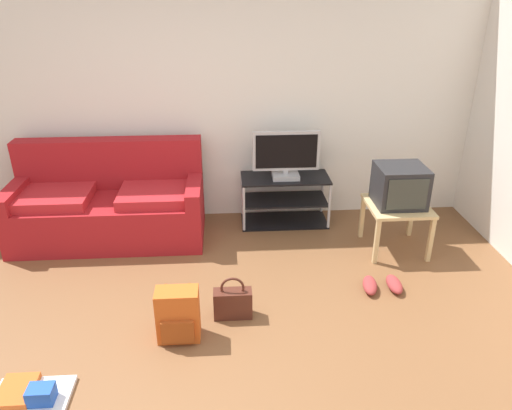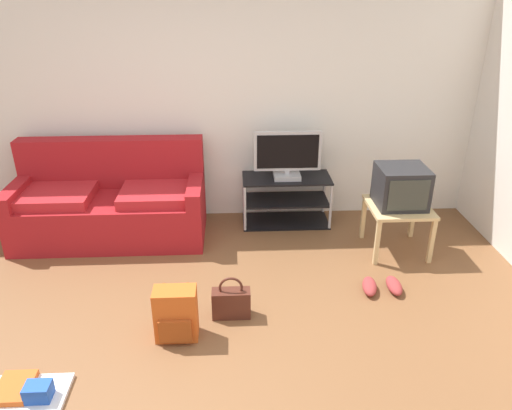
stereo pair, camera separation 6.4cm
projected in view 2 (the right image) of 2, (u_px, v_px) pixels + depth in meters
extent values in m
cube|color=brown|center=(176.00, 367.00, 3.38)|extent=(9.00, 9.80, 0.02)
cube|color=silver|center=(191.00, 94.00, 5.02)|extent=(9.00, 0.10, 2.70)
cube|color=maroon|center=(111.00, 217.00, 4.96)|extent=(1.88, 0.81, 0.45)
cube|color=maroon|center=(112.00, 162.00, 5.03)|extent=(1.88, 0.20, 0.51)
cube|color=maroon|center=(18.00, 191.00, 4.79)|extent=(0.14, 0.81, 0.16)
cube|color=maroon|center=(195.00, 188.00, 4.87)|extent=(0.14, 0.81, 0.16)
cube|color=#AF2026|center=(53.00, 196.00, 4.77)|extent=(0.75, 0.57, 0.10)
cube|color=#AF2026|center=(159.00, 194.00, 4.81)|extent=(0.75, 0.57, 0.10)
cube|color=black|center=(287.00, 178.00, 5.15)|extent=(0.93, 0.43, 0.02)
cube|color=black|center=(286.00, 200.00, 5.25)|extent=(0.89, 0.41, 0.02)
cube|color=black|center=(285.00, 221.00, 5.36)|extent=(0.93, 0.43, 0.02)
cylinder|color=#B7B7BC|center=(245.00, 209.00, 5.05)|extent=(0.03, 0.03, 0.53)
cylinder|color=#B7B7BC|center=(331.00, 207.00, 5.09)|extent=(0.03, 0.03, 0.53)
cylinder|color=#B7B7BC|center=(244.00, 193.00, 5.41)|extent=(0.03, 0.03, 0.53)
cylinder|color=#B7B7BC|center=(324.00, 192.00, 5.45)|extent=(0.03, 0.03, 0.53)
cube|color=#B2B2B7|center=(287.00, 176.00, 5.11)|extent=(0.28, 0.22, 0.05)
cube|color=#B2B2B7|center=(287.00, 172.00, 5.09)|extent=(0.05, 0.04, 0.04)
cube|color=#B2B2B7|center=(288.00, 151.00, 5.00)|extent=(0.69, 0.04, 0.41)
cube|color=black|center=(288.00, 152.00, 4.98)|extent=(0.63, 0.01, 0.35)
cube|color=tan|center=(399.00, 207.00, 4.63)|extent=(0.57, 0.57, 0.03)
cube|color=tan|center=(377.00, 243.00, 4.49)|extent=(0.04, 0.04, 0.45)
cube|color=tan|center=(432.00, 241.00, 4.51)|extent=(0.04, 0.04, 0.45)
cube|color=tan|center=(363.00, 218.00, 4.95)|extent=(0.04, 0.04, 0.45)
cube|color=tan|center=(413.00, 217.00, 4.97)|extent=(0.04, 0.04, 0.45)
cube|color=#232326|center=(401.00, 186.00, 4.56)|extent=(0.45, 0.41, 0.38)
cube|color=#333833|center=(408.00, 195.00, 4.37)|extent=(0.37, 0.01, 0.29)
cube|color=#CC561E|center=(176.00, 314.00, 3.57)|extent=(0.31, 0.18, 0.41)
cube|color=#994116|center=(175.00, 331.00, 3.51)|extent=(0.24, 0.04, 0.18)
cylinder|color=#994116|center=(166.00, 303.00, 3.66)|extent=(0.04, 0.04, 0.33)
cylinder|color=#994116|center=(189.00, 302.00, 3.66)|extent=(0.04, 0.04, 0.33)
cube|color=#4C2319|center=(231.00, 303.00, 3.83)|extent=(0.30, 0.13, 0.24)
torus|color=#4C2319|center=(231.00, 288.00, 3.76)|extent=(0.19, 0.02, 0.19)
ellipsoid|color=#993333|center=(369.00, 286.00, 4.16)|extent=(0.17, 0.29, 0.09)
ellipsoid|color=#993333|center=(394.00, 286.00, 4.17)|extent=(0.12, 0.27, 0.09)
cube|color=silver|center=(29.00, 395.00, 3.12)|extent=(0.49, 0.34, 0.03)
cube|color=blue|center=(38.00, 392.00, 3.05)|extent=(0.16, 0.12, 0.11)
cube|color=#CC561E|center=(14.00, 388.00, 3.13)|extent=(0.22, 0.28, 0.04)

